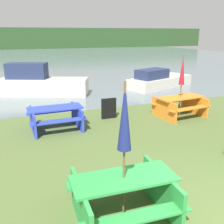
% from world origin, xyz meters
% --- Properties ---
extents(water, '(60.00, 50.00, 0.00)m').
position_xyz_m(water, '(0.00, 32.43, -0.00)').
color(water, slate).
rests_on(water, ground_plane).
extents(far_treeline, '(80.00, 1.60, 4.00)m').
position_xyz_m(far_treeline, '(0.00, 52.43, 2.00)').
color(far_treeline, '#284723').
rests_on(far_treeline, water).
extents(picnic_table_green, '(1.76, 1.44, 0.77)m').
position_xyz_m(picnic_table_green, '(-1.45, 1.01, 0.46)').
color(picnic_table_green, green).
rests_on(picnic_table_green, ground_plane).
extents(picnic_table_orange, '(1.88, 1.56, 0.74)m').
position_xyz_m(picnic_table_orange, '(2.74, 5.48, 0.45)').
color(picnic_table_orange, orange).
rests_on(picnic_table_orange, ground_plane).
extents(picnic_table_blue, '(1.74, 1.42, 0.73)m').
position_xyz_m(picnic_table_blue, '(-1.81, 5.71, 0.45)').
color(picnic_table_blue, blue).
rests_on(picnic_table_blue, ground_plane).
extents(umbrella_navy, '(0.22, 0.22, 2.33)m').
position_xyz_m(umbrella_navy, '(-1.45, 1.01, 1.76)').
color(umbrella_navy, brown).
rests_on(umbrella_navy, ground_plane).
extents(umbrella_crimson, '(0.20, 0.20, 2.24)m').
position_xyz_m(umbrella_crimson, '(2.74, 5.48, 1.68)').
color(umbrella_crimson, brown).
rests_on(umbrella_crimson, ground_plane).
extents(boat, '(4.51, 2.84, 1.59)m').
position_xyz_m(boat, '(-1.73, 10.97, 0.59)').
color(boat, beige).
rests_on(boat, water).
extents(boat_second, '(4.39, 2.80, 1.08)m').
position_xyz_m(boat_second, '(4.80, 10.52, 0.40)').
color(boat_second, beige).
rests_on(boat_second, water).
extents(signboard, '(0.55, 0.08, 0.75)m').
position_xyz_m(signboard, '(0.17, 6.15, 0.38)').
color(signboard, black).
rests_on(signboard, ground_plane).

